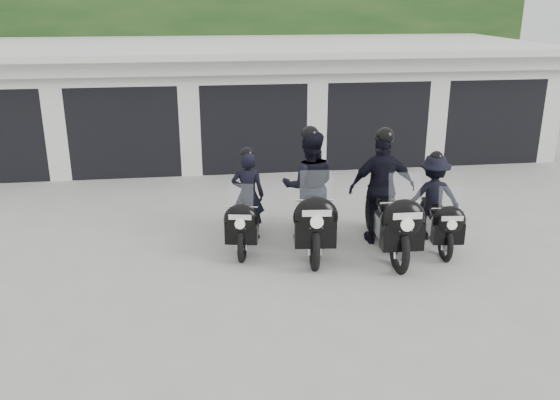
{
  "coord_description": "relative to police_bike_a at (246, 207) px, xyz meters",
  "views": [
    {
      "loc": [
        -1.3,
        -8.71,
        4.18
      ],
      "look_at": [
        -0.07,
        0.29,
        1.05
      ],
      "focal_mm": 38.0,
      "sensor_mm": 36.0,
      "label": 1
    }
  ],
  "objects": [
    {
      "name": "police_bike_b",
      "position": [
        1.1,
        -0.16,
        0.21
      ],
      "size": [
        1.04,
        2.47,
        2.15
      ],
      "rotation": [
        0.0,
        0.0,
        -0.1
      ],
      "color": "black",
      "rests_on": "ground"
    },
    {
      "name": "garage_block",
      "position": [
        0.57,
        7.01,
        0.73
      ],
      "size": [
        16.4,
        6.8,
        2.96
      ],
      "color": "silver",
      "rests_on": "ground"
    },
    {
      "name": "police_bike_c",
      "position": [
        2.36,
        -0.45,
        0.22
      ],
      "size": [
        1.19,
        2.47,
        2.15
      ],
      "rotation": [
        0.0,
        0.0,
        -0.03
      ],
      "color": "black",
      "rests_on": "ground"
    },
    {
      "name": "police_bike_a",
      "position": [
        0.0,
        0.0,
        0.0
      ],
      "size": [
        0.84,
        1.98,
        1.74
      ],
      "rotation": [
        0.0,
        0.0,
        -0.2
      ],
      "color": "black",
      "rests_on": "ground"
    },
    {
      "name": "police_bike_d",
      "position": [
        3.32,
        -0.35,
        0.02
      ],
      "size": [
        1.05,
        1.93,
        1.68
      ],
      "rotation": [
        0.0,
        0.0,
        -0.1
      ],
      "color": "black",
      "rests_on": "ground"
    },
    {
      "name": "background_vegetation",
      "position": [
        0.94,
        11.88,
        2.08
      ],
      "size": [
        20.0,
        3.9,
        5.8
      ],
      "color": "#153413",
      "rests_on": "ground"
    },
    {
      "name": "ground",
      "position": [
        0.57,
        -1.04,
        -0.69
      ],
      "size": [
        80.0,
        80.0,
        0.0
      ],
      "primitive_type": "plane",
      "color": "#9D9C97",
      "rests_on": "ground"
    }
  ]
}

